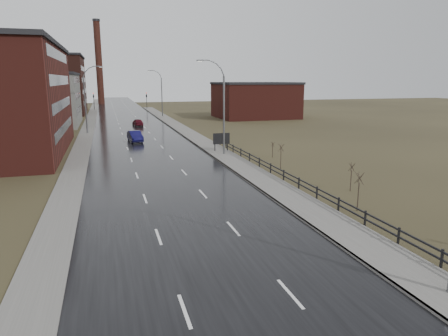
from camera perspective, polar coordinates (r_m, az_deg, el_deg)
road at (r=70.85m, az=-12.49°, el=4.88°), size 14.00×300.00×0.06m
sidewalk_right at (r=47.91m, az=0.10°, el=1.72°), size 3.20×180.00×0.18m
curb_right at (r=47.50m, az=-1.66°, el=1.62°), size 0.16×180.00×0.18m
sidewalk_left at (r=70.76m, az=-19.14°, el=4.50°), size 2.40×260.00×0.12m
warehouse_mid at (r=89.16m, az=-25.28°, el=8.88°), size 16.32×20.40×10.50m
warehouse_far at (r=119.50m, az=-25.70°, el=10.66°), size 26.52×24.48×15.50m
building_right at (r=98.70m, az=4.45°, el=9.67°), size 18.36×16.32×8.50m
smokestack at (r=160.24m, az=-17.45°, el=14.24°), size 2.70×2.70×30.70m
streetlight_right_mid at (r=48.10m, az=-0.36°, el=8.67°), size 3.36×0.28×11.35m
streetlight_left at (r=72.23m, az=-19.00°, el=9.28°), size 3.36×0.28×11.35m
streetlight_right_far at (r=101.04m, az=-9.05°, el=10.51°), size 3.36×0.28×11.35m
guardrail at (r=33.25m, az=11.19°, el=-2.26°), size 0.10×53.05×1.10m
shrub_c at (r=29.36m, az=18.68°, el=-3.08°), size 0.66×0.70×2.80m
shrub_d at (r=34.54m, az=17.71°, el=-1.12°), size 0.56×0.60×2.38m
shrub_e at (r=41.28m, az=8.13°, el=1.72°), size 0.63×0.66×2.67m
shrub_f at (r=47.74m, az=6.97°, el=2.67°), size 0.44×0.46×1.84m
billboard at (r=50.79m, az=-0.39°, el=4.14°), size 2.19×0.17×2.45m
traffic_light_left at (r=130.22m, az=-18.15°, el=9.92°), size 0.58×2.73×5.30m
traffic_light_right at (r=130.81m, az=-11.03°, el=10.31°), size 0.58×2.73×5.30m
car_near at (r=60.95m, az=-12.59°, el=4.40°), size 2.19×4.92×1.57m
car_far at (r=81.95m, az=-12.22°, el=6.37°), size 2.09×4.34×1.43m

